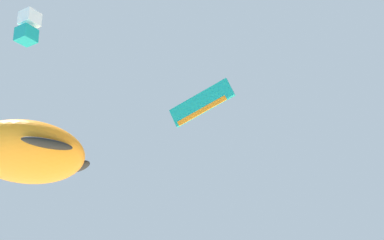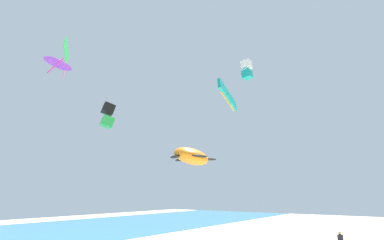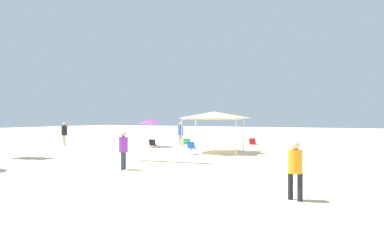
{
  "view_description": "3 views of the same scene",
  "coord_description": "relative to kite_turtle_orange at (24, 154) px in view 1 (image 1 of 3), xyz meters",
  "views": [
    {
      "loc": [
        -6.01,
        25.24,
        2.98
      ],
      "look_at": [
        0.87,
        13.33,
        9.52
      ],
      "focal_mm": 38.14,
      "sensor_mm": 36.0,
      "label": 1
    },
    {
      "loc": [
        -18.84,
        -4.46,
        4.95
      ],
      "look_at": [
        0.87,
        9.88,
        10.96
      ],
      "focal_mm": 27.99,
      "sensor_mm": 36.0,
      "label": 2
    },
    {
      "loc": [
        -12.32,
        21.45,
        2.3
      ],
      "look_at": [
        -2.07,
        1.96,
        2.13
      ],
      "focal_mm": 33.22,
      "sensor_mm": 36.0,
      "label": 3
    }
  ],
  "objects": [
    {
      "name": "kite_parafoil_teal",
      "position": [
        -4.48,
        -7.21,
        4.45
      ],
      "size": [
        3.79,
        0.85,
        2.29
      ],
      "rotation": [
        0.0,
        0.0,
        0.1
      ],
      "color": "teal"
    },
    {
      "name": "kite_box_white",
      "position": [
        7.23,
        -3.77,
        11.93
      ],
      "size": [
        1.17,
        1.28,
        2.53
      ],
      "rotation": [
        0.0,
        0.0,
        0.02
      ],
      "color": "white"
    },
    {
      "name": "kite_turtle_orange",
      "position": [
        0.0,
        0.0,
        0.0
      ],
      "size": [
        6.16,
        5.96,
        2.72
      ],
      "rotation": [
        0.0,
        0.0,
        0.37
      ],
      "color": "orange"
    }
  ]
}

